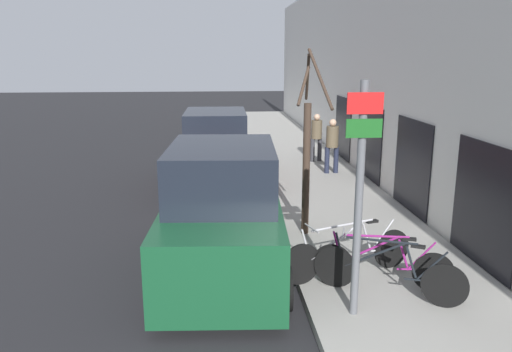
# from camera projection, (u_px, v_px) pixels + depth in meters

# --- Properties ---
(ground_plane) EXTENTS (80.00, 80.00, 0.00)m
(ground_plane) POSITION_uv_depth(u_px,v_px,m) (226.00, 192.00, 13.78)
(ground_plane) COLOR black
(sidewalk_curb) EXTENTS (3.20, 32.00, 0.15)m
(sidewalk_curb) POSITION_uv_depth(u_px,v_px,m) (301.00, 166.00, 16.69)
(sidewalk_curb) COLOR #9E9B93
(sidewalk_curb) RESTS_ON ground
(building_facade) EXTENTS (0.23, 32.00, 6.50)m
(building_facade) POSITION_uv_depth(u_px,v_px,m) (357.00, 70.00, 16.02)
(building_facade) COLOR silver
(building_facade) RESTS_ON ground
(signpost) EXTENTS (0.47, 0.13, 3.22)m
(signpost) POSITION_uv_depth(u_px,v_px,m) (359.00, 194.00, 6.57)
(signpost) COLOR #595B60
(signpost) RESTS_ON sidewalk_curb
(bicycle_0) EXTENTS (1.99, 1.13, 0.91)m
(bicycle_0) POSITION_uv_depth(u_px,v_px,m) (388.00, 272.00, 7.39)
(bicycle_0) COLOR black
(bicycle_0) RESTS_ON sidewalk_curb
(bicycle_1) EXTENTS (2.05, 0.76, 0.86)m
(bicycle_1) POSITION_uv_depth(u_px,v_px,m) (382.00, 264.00, 7.71)
(bicycle_1) COLOR black
(bicycle_1) RESTS_ON sidewalk_curb
(bicycle_2) EXTENTS (2.29, 0.78, 0.93)m
(bicycle_2) POSITION_uv_depth(u_px,v_px,m) (348.00, 253.00, 8.09)
(bicycle_2) COLOR black
(bicycle_2) RESTS_ON sidewalk_curb
(parked_car_0) EXTENTS (2.31, 4.69, 2.25)m
(parked_car_0) POSITION_uv_depth(u_px,v_px,m) (223.00, 215.00, 8.48)
(parked_car_0) COLOR #144728
(parked_car_0) RESTS_ON ground
(parked_car_1) EXTENTS (2.14, 4.76, 2.17)m
(parked_car_1) POSITION_uv_depth(u_px,v_px,m) (216.00, 151.00, 14.27)
(parked_car_1) COLOR maroon
(parked_car_1) RESTS_ON ground
(pedestrian_near) EXTENTS (0.44, 0.37, 1.66)m
(pedestrian_near) POSITION_uv_depth(u_px,v_px,m) (332.00, 142.00, 15.13)
(pedestrian_near) COLOR #1E2338
(pedestrian_near) RESTS_ON sidewalk_curb
(pedestrian_far) EXTENTS (0.41, 0.36, 1.61)m
(pedestrian_far) POSITION_uv_depth(u_px,v_px,m) (317.00, 134.00, 16.84)
(pedestrian_far) COLOR #333338
(pedestrian_far) RESTS_ON sidewalk_curb
(street_tree) EXTENTS (0.53, 2.23, 3.65)m
(street_tree) POSITION_uv_depth(u_px,v_px,m) (307.00, 154.00, 9.75)
(street_tree) COLOR #3D2D23
(street_tree) RESTS_ON sidewalk_curb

